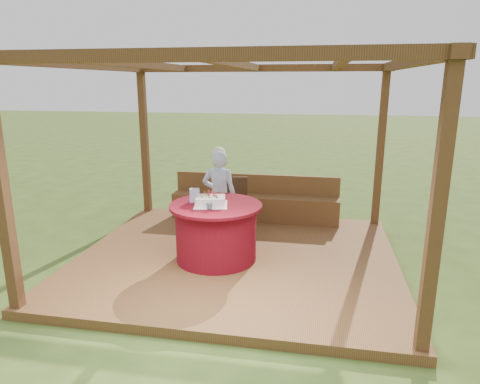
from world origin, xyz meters
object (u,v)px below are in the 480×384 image
(bench, at_px, (255,205))
(drinking_glass, at_px, (210,206))
(table, at_px, (216,232))
(chair, at_px, (234,202))
(elderly_woman, at_px, (219,195))
(birthday_cake, at_px, (211,201))
(gift_bag, at_px, (195,195))

(bench, height_order, drinking_glass, drinking_glass)
(table, relative_size, chair, 1.43)
(table, xyz_separation_m, drinking_glass, (-0.02, -0.27, 0.44))
(elderly_woman, relative_size, birthday_cake, 2.83)
(bench, distance_m, gift_bag, 2.04)
(birthday_cake, xyz_separation_m, gift_bag, (-0.26, 0.10, 0.04))
(elderly_woman, xyz_separation_m, birthday_cake, (0.07, -0.79, 0.12))
(bench, height_order, elderly_woman, elderly_woman)
(elderly_woman, distance_m, gift_bag, 0.73)
(birthday_cake, bearing_deg, table, 38.95)
(table, height_order, gift_bag, gift_bag)
(table, distance_m, gift_bag, 0.59)
(chair, relative_size, elderly_woman, 0.60)
(table, distance_m, chair, 1.24)
(elderly_woman, bearing_deg, drinking_glass, -83.99)
(table, bearing_deg, drinking_glass, -93.97)
(gift_bag, bearing_deg, drinking_glass, -63.19)
(bench, relative_size, elderly_woman, 2.02)
(birthday_cake, bearing_deg, gift_bag, 158.57)
(bench, bearing_deg, drinking_glass, -97.27)
(chair, xyz_separation_m, elderly_woman, (-0.14, -0.49, 0.24))
(gift_bag, xyz_separation_m, drinking_glass, (0.30, -0.32, -0.05))
(elderly_woman, bearing_deg, birthday_cake, -85.14)
(table, bearing_deg, elderly_woman, 99.51)
(elderly_woman, bearing_deg, chair, 74.58)
(bench, relative_size, drinking_glass, 32.01)
(chair, height_order, birthday_cake, birthday_cake)
(birthday_cake, height_order, drinking_glass, birthday_cake)
(drinking_glass, bearing_deg, table, 86.03)
(bench, bearing_deg, chair, -110.37)
(bench, relative_size, table, 2.35)
(gift_bag, bearing_deg, bench, 56.81)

